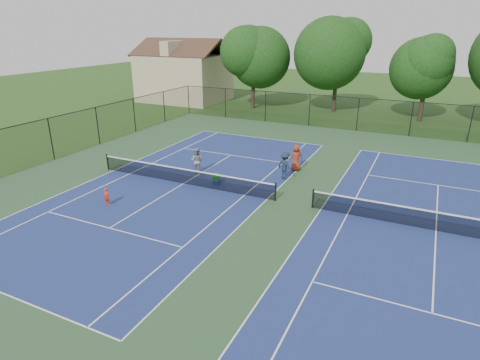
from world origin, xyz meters
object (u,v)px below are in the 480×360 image
at_px(tree_back_c, 428,65).
at_px(ball_hopper, 216,177).
at_px(tree_back_a, 254,54).
at_px(clapboard_house, 184,76).
at_px(instructor, 197,161).
at_px(tree_back_b, 338,50).
at_px(ball_crate, 216,182).
at_px(child_player, 107,197).
at_px(bystander_c, 296,158).
at_px(bystander_b, 285,166).

xyz_separation_m(tree_back_c, ball_hopper, (-10.12, -24.25, -5.00)).
relative_size(tree_back_a, clapboard_house, 0.85).
bearing_deg(instructor, tree_back_b, -103.11).
bearing_deg(tree_back_b, clapboard_house, -176.99).
bearing_deg(tree_back_a, tree_back_b, 12.53).
xyz_separation_m(tree_back_a, clapboard_house, (-10.00, 1.00, -2.95)).
distance_m(tree_back_c, ball_hopper, 26.75).
xyz_separation_m(tree_back_a, ball_crate, (7.88, -23.25, -5.89)).
distance_m(child_player, instructor, 6.63).
height_order(bystander_c, ball_crate, bystander_c).
distance_m(child_player, bystander_c, 12.13).
bearing_deg(bystander_c, tree_back_b, -113.01).
height_order(tree_back_a, child_player, tree_back_a).
bearing_deg(bystander_c, tree_back_c, -138.09).
relative_size(clapboard_house, ball_hopper, 27.81).
height_order(tree_back_a, clapboard_house, tree_back_a).
xyz_separation_m(tree_back_b, child_player, (-4.97, -30.38, -6.11)).
bearing_deg(ball_crate, bystander_b, 38.50).
height_order(tree_back_b, tree_back_c, tree_back_b).
xyz_separation_m(instructor, ball_crate, (2.10, -1.26, -0.71)).
height_order(clapboard_house, bystander_b, clapboard_house).
bearing_deg(tree_back_c, ball_hopper, -112.65).
bearing_deg(clapboard_house, bystander_b, -45.39).
bearing_deg(tree_back_a, ball_hopper, -71.29).
bearing_deg(tree_back_a, tree_back_c, 3.18).
distance_m(instructor, bystander_c, 6.49).
relative_size(instructor, ball_crate, 4.26).
height_order(tree_back_a, bystander_c, tree_back_a).
relative_size(tree_back_a, tree_back_c, 1.09).
xyz_separation_m(clapboard_house, instructor, (15.78, -22.99, -2.24)).
xyz_separation_m(bystander_c, ball_crate, (-3.52, -4.51, -0.74)).
xyz_separation_m(tree_back_a, ball_hopper, (7.88, -23.25, -5.56)).
xyz_separation_m(tree_back_b, instructor, (-3.22, -23.99, -5.74)).
height_order(tree_back_a, tree_back_b, tree_back_b).
bearing_deg(clapboard_house, child_player, -64.47).
xyz_separation_m(bystander_b, ball_crate, (-3.39, -2.70, -0.73)).
relative_size(clapboard_house, ball_crate, 26.99).
height_order(tree_back_b, instructor, tree_back_b).
distance_m(tree_back_c, instructor, 26.45).
bearing_deg(clapboard_house, ball_hopper, -53.61).
distance_m(clapboard_house, ball_crate, 30.27).
bearing_deg(tree_back_b, instructor, -97.65).
xyz_separation_m(bystander_c, ball_hopper, (-3.52, -4.51, -0.40)).
bearing_deg(child_player, ball_hopper, 56.25).
distance_m(bystander_b, ball_crate, 4.39).
bearing_deg(tree_back_b, tree_back_c, -6.34).
xyz_separation_m(tree_back_c, child_player, (-13.97, -29.38, -5.00)).
bearing_deg(tree_back_b, ball_hopper, -92.55).
bearing_deg(bystander_c, bystander_b, 56.40).
xyz_separation_m(child_player, bystander_b, (7.23, 7.82, 0.39)).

